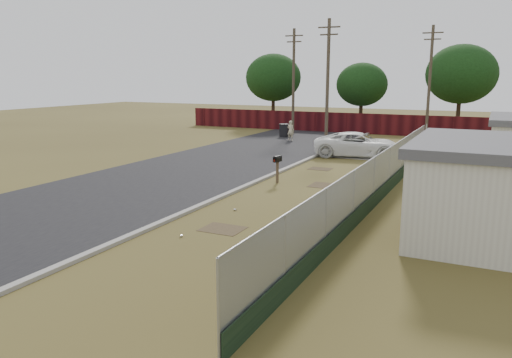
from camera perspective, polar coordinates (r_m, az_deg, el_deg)
The scene contains 12 objects.
ground at distance 20.93m, azimuth 4.87°, elevation -2.31°, with size 120.00×120.00×0.00m, color brown.
street at distance 30.85m, azimuth -1.50°, elevation 2.31°, with size 15.10×60.00×0.12m.
chainlink_fence at distance 20.87m, azimuth 13.95°, elevation -0.42°, with size 0.10×27.06×2.02m.
privacy_fence at distance 46.12m, azimuth 9.11°, elevation 6.40°, with size 30.00×0.12×1.80m, color #4A1013.
utility_poles at distance 41.12m, azimuth 10.66°, elevation 11.02°, with size 12.60×8.24×9.00m.
horizon_trees at distance 43.02m, azimuth 17.60°, elevation 10.61°, with size 33.32×31.94×7.78m.
fire_hydrant at distance 12.05m, azimuth 1.70°, elevation -11.26°, with size 0.36×0.37×0.76m.
mailbox at distance 23.83m, azimuth 2.47°, elevation 2.03°, with size 0.27×0.58×1.33m.
pickup_truck at distance 32.34m, azimuth 11.67°, elevation 3.87°, with size 2.58×5.60×1.56m, color white.
pedestrian at distance 39.83m, azimuth 3.98°, elevation 5.55°, with size 0.58×0.38×1.59m, color beige.
trash_bin at distance 42.26m, azimuth 3.23°, elevation 5.59°, with size 0.78×0.78×1.09m.
scattered_litter at distance 18.46m, azimuth 1.98°, elevation -4.06°, with size 3.51×11.25×0.07m.
Camera 1 is at (7.21, -18.99, 5.06)m, focal length 35.00 mm.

